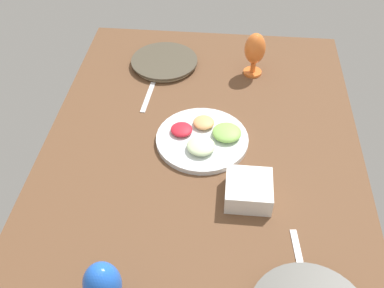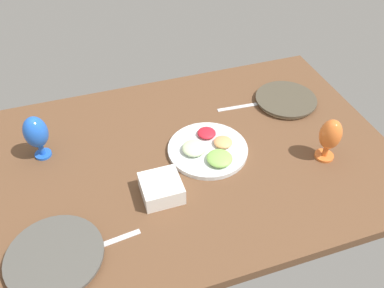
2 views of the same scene
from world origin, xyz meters
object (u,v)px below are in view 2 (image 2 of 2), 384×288
dinner_plate_left (55,257)px  hurricane_glass_orange (330,136)px  fruit_platter (208,149)px  dinner_plate_right (286,100)px  square_bowl_white (161,187)px  hurricane_glass_blue (36,133)px

dinner_plate_left → hurricane_glass_orange: hurricane_glass_orange is taller
fruit_platter → hurricane_glass_orange: (40.50, -16.15, 8.83)cm
dinner_plate_right → square_bowl_white: square_bowl_white is taller
hurricane_glass_orange → dinner_plate_right: bearing=85.7°
fruit_platter → square_bowl_white: (-22.31, -14.72, 1.97)cm
fruit_platter → hurricane_glass_orange: size_ratio=1.75×
dinner_plate_right → fruit_platter: 47.14cm
dinner_plate_left → hurricane_glass_orange: (99.28, 13.05, 9.00)cm
dinner_plate_left → hurricane_glass_orange: bearing=7.5°
dinner_plate_left → hurricane_glass_blue: 48.24cm
fruit_platter → square_bowl_white: bearing=-146.6°
hurricane_glass_orange → square_bowl_white: hurricane_glass_orange is taller
dinner_plate_right → hurricane_glass_orange: hurricane_glass_orange is taller
dinner_plate_right → hurricane_glass_blue: hurricane_glass_blue is taller
square_bowl_white → dinner_plate_right: bearing=27.3°
dinner_plate_right → hurricane_glass_orange: bearing=-94.3°
dinner_plate_left → square_bowl_white: 39.31cm
fruit_platter → hurricane_glass_orange: hurricane_glass_orange is taller
fruit_platter → square_bowl_white: 26.80cm
hurricane_glass_orange → square_bowl_white: 63.19cm
hurricane_glass_blue → dinner_plate_right: bearing=0.5°
dinner_plate_left → fruit_platter: (58.79, 29.20, 0.17)cm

